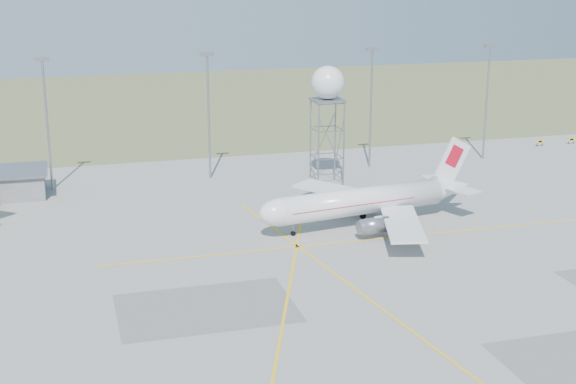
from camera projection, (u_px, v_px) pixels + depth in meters
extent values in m
plane|color=gray|center=(451.00, 348.00, 73.44)|extent=(400.00, 400.00, 0.00)
cube|color=#5C6839|center=(195.00, 103.00, 202.89)|extent=(400.00, 120.00, 0.03)
cylinder|color=gray|center=(47.00, 126.00, 122.48)|extent=(0.36, 0.36, 20.00)
cube|color=gray|center=(42.00, 59.00, 119.68)|extent=(2.20, 0.50, 0.60)
cylinder|color=gray|center=(209.00, 118.00, 129.08)|extent=(0.36, 0.36, 20.00)
cube|color=gray|center=(207.00, 54.00, 126.28)|extent=(2.20, 0.50, 0.60)
cylinder|color=gray|center=(371.00, 110.00, 136.48)|extent=(0.36, 0.36, 20.00)
cube|color=gray|center=(373.00, 49.00, 133.68)|extent=(2.20, 0.50, 0.60)
cylinder|color=gray|center=(486.00, 104.00, 142.29)|extent=(0.36, 0.36, 20.00)
cube|color=gray|center=(490.00, 46.00, 139.49)|extent=(2.20, 0.50, 0.60)
cylinder|color=black|center=(537.00, 144.00, 154.43)|extent=(0.10, 0.10, 0.80)
cylinder|color=black|center=(542.00, 144.00, 154.75)|extent=(0.10, 0.10, 0.80)
cube|color=yellow|center=(540.00, 141.00, 154.44)|extent=(1.60, 0.15, 0.50)
cube|color=black|center=(540.00, 142.00, 154.37)|extent=(0.80, 0.03, 0.30)
cylinder|color=black|center=(569.00, 142.00, 156.28)|extent=(0.10, 0.10, 0.80)
cylinder|color=black|center=(574.00, 142.00, 156.60)|extent=(0.10, 0.10, 0.80)
cube|color=yellow|center=(571.00, 139.00, 156.29)|extent=(1.60, 0.15, 0.50)
cube|color=black|center=(572.00, 139.00, 156.22)|extent=(0.80, 0.03, 0.30)
cylinder|color=silver|center=(361.00, 201.00, 106.86)|extent=(23.87, 7.16, 3.63)
ellipsoid|color=silver|center=(280.00, 212.00, 102.13)|extent=(6.29, 4.47, 3.63)
cube|color=black|center=(273.00, 209.00, 101.54)|extent=(1.66, 2.18, 0.89)
cone|color=silver|center=(451.00, 187.00, 112.61)|extent=(5.93, 4.41, 3.63)
cube|color=silver|center=(453.00, 161.00, 111.57)|extent=(5.79, 1.15, 6.83)
cube|color=#B00B1E|center=(454.00, 156.00, 111.47)|extent=(3.14, 0.78, 3.50)
cube|color=silver|center=(437.00, 179.00, 114.84)|extent=(3.63, 5.37, 0.16)
cube|color=silver|center=(461.00, 189.00, 109.77)|extent=(3.63, 5.37, 0.16)
cube|color=silver|center=(341.00, 191.00, 114.79)|extent=(11.85, 14.41, 0.33)
cube|color=silver|center=(403.00, 224.00, 100.52)|extent=(8.47, 15.16, 0.33)
cylinder|color=slate|center=(336.00, 204.00, 111.57)|extent=(4.08, 2.64, 2.09)
cylinder|color=slate|center=(375.00, 226.00, 102.37)|extent=(4.08, 2.64, 2.09)
cube|color=#B00B1E|center=(349.00, 202.00, 106.11)|extent=(18.50, 6.38, 0.11)
cylinder|color=black|center=(293.00, 233.00, 103.69)|extent=(0.72, 0.72, 0.82)
cube|color=black|center=(372.00, 221.00, 108.42)|extent=(1.72, 5.52, 0.82)
cylinder|color=gray|center=(372.00, 218.00, 108.31)|extent=(0.25, 0.25, 1.63)
cylinder|color=gray|center=(319.00, 146.00, 124.18)|extent=(0.25, 0.25, 13.52)
cylinder|color=gray|center=(344.00, 144.00, 125.28)|extent=(0.25, 0.25, 13.52)
cylinder|color=gray|center=(335.00, 139.00, 129.12)|extent=(0.25, 0.25, 13.52)
cylinder|color=gray|center=(310.00, 140.00, 128.03)|extent=(0.25, 0.25, 13.52)
cube|color=gray|center=(328.00, 100.00, 124.80)|extent=(4.76, 4.76, 0.26)
sphere|color=silver|center=(328.00, 83.00, 124.05)|extent=(5.20, 5.20, 5.20)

